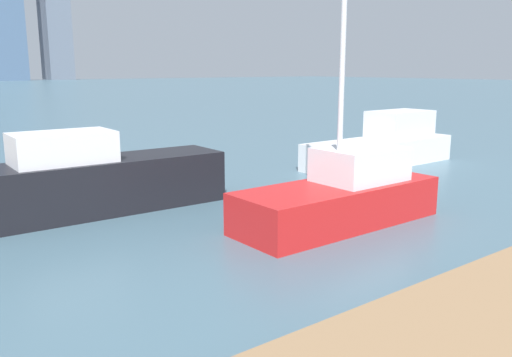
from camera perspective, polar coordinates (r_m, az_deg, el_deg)
The scene contains 6 objects.
ground_plane at distance 13.79m, azimuth -22.35°, elevation -3.32°, with size 300.00×300.00×0.00m, color #476675.
floating_dock at distance 8.57m, azimuth 24.65°, elevation -11.96°, with size 14.56×2.00×0.18m, color #93704C.
moored_boat_0 at distance 19.44m, azimuth 13.60°, elevation 3.48°, with size 6.17×1.84×1.87m.
moored_boat_1 at distance 11.85m, azimuth 9.27°, elevation -1.67°, with size 4.90×1.75×7.63m.
moored_boat_3 at distance 13.19m, azimuth -16.32°, elevation -0.09°, with size 5.75×1.72×1.97m.
skyline_tower_6 at distance 171.15m, azimuth -20.82°, elevation 15.52°, with size 6.90×10.51×33.41m, color slate.
Camera 1 is at (-3.30, 7.05, 3.39)m, focal length 37.24 mm.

